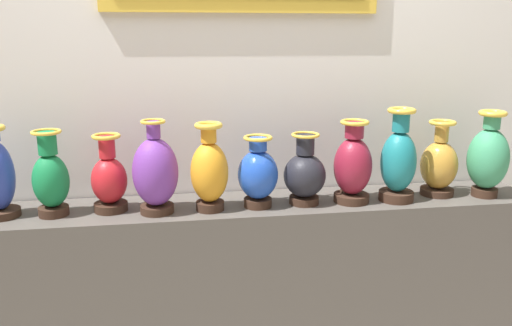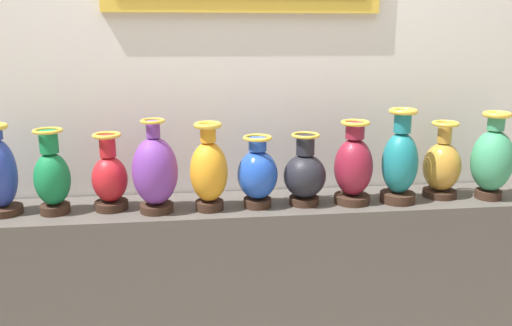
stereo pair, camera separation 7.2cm
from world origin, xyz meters
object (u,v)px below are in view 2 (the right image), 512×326
vase_emerald (52,177)px  vase_cobalt (0,175)px  vase_violet (155,172)px  vase_onyx (305,175)px  vase_ochre (442,166)px  vase_teal (400,163)px  vase_crimson (110,178)px  vase_sapphire (258,174)px  vase_jade (492,159)px  vase_burgundy (353,167)px  vase_amber (209,171)px

vase_emerald → vase_cobalt: bearing=176.0°
vase_violet → vase_onyx: size_ratio=1.25×
vase_violet → vase_ochre: vase_violet is taller
vase_violet → vase_teal: vase_teal is taller
vase_crimson → vase_ochre: size_ratio=0.95×
vase_violet → vase_sapphire: size_ratio=1.26×
vase_onyx → vase_jade: size_ratio=0.79×
vase_cobalt → vase_ochre: size_ratio=1.09×
vase_violet → vase_jade: (1.48, -0.00, 0.01)m
vase_sapphire → vase_violet: bearing=-178.5°
vase_violet → vase_burgundy: (0.85, 0.01, -0.01)m
vase_crimson → vase_onyx: bearing=-2.3°
vase_onyx → vase_jade: vase_jade is taller
vase_amber → vase_ochre: (1.05, 0.05, -0.03)m
vase_onyx → vase_teal: (0.42, -0.02, 0.04)m
vase_crimson → vase_onyx: vase_crimson is taller
vase_teal → vase_jade: vase_teal is taller
vase_crimson → vase_amber: vase_amber is taller
vase_amber → vase_teal: vase_teal is taller
vase_burgundy → vase_ochre: bearing=5.2°
vase_sapphire → vase_jade: size_ratio=0.78×
vase_emerald → vase_violet: size_ratio=0.91×
vase_violet → vase_ochre: 1.28m
vase_violet → vase_sapphire: bearing=1.5°
vase_emerald → vase_teal: size_ratio=0.85×
vase_amber → vase_burgundy: vase_amber is taller
vase_ochre → vase_sapphire: bearing=-177.3°
vase_sapphire → vase_burgundy: bearing=0.1°
vase_cobalt → vase_jade: bearing=-1.3°
vase_amber → vase_onyx: 0.42m
vase_ochre → vase_jade: (0.21, -0.05, 0.04)m
vase_sapphire → vase_ochre: vase_ochre is taller
vase_crimson → vase_cobalt: bearing=-179.1°
vase_amber → vase_onyx: (0.41, 0.02, -0.04)m
vase_ochre → vase_burgundy: bearing=-174.8°
vase_amber → vase_onyx: vase_amber is taller
vase_amber → vase_crimson: bearing=172.4°
vase_cobalt → vase_amber: size_ratio=1.01×
vase_emerald → vase_crimson: size_ratio=1.08×
vase_burgundy → vase_jade: size_ratio=0.93×
vase_ochre → vase_emerald: bearing=-179.4°
vase_teal → vase_sapphire: bearing=179.0°
vase_burgundy → vase_jade: bearing=-1.3°
vase_emerald → vase_jade: size_ratio=0.90×
vase_cobalt → vase_onyx: bearing=-1.2°
vase_crimson → vase_amber: (0.41, -0.06, 0.03)m
vase_teal → vase_jade: size_ratio=1.05×
vase_sapphire → vase_burgundy: 0.42m
vase_violet → vase_amber: vase_violet is taller
vase_crimson → vase_burgundy: size_ratio=0.90×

